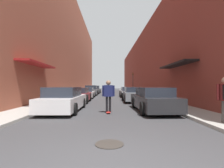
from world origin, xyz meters
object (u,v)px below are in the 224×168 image
object	(u,v)px
parked_car_left_3	(91,90)
traffic_light	(133,80)
parked_car_left_2	(86,93)
parked_car_left_4	(95,90)
parked_car_left_0	(64,100)
parked_car_left_1	(78,95)
parked_car_right_0	(153,100)
parked_car_right_1	(134,94)
parked_car_right_2	(128,92)
manhole_cover	(109,144)
skateboarder	(108,93)

from	to	relation	value
parked_car_left_3	traffic_light	size ratio (longest dim) A/B	1.33
parked_car_left_3	parked_car_left_2	bearing A→B (deg)	-90.73
parked_car_left_4	parked_car_left_3	bearing A→B (deg)	-90.37
parked_car_left_0	parked_car_left_3	bearing A→B (deg)	90.18
parked_car_left_3	parked_car_left_4	bearing A→B (deg)	89.63
parked_car_left_0	parked_car_left_1	xyz separation A→B (m)	(-0.11, 4.94, -0.03)
parked_car_left_0	parked_car_right_0	world-z (taller)	parked_car_left_0
parked_car_left_1	parked_car_left_0	bearing A→B (deg)	-88.72
parked_car_left_1	parked_car_right_1	distance (m)	4.88
parked_car_right_0	parked_car_right_2	bearing A→B (deg)	90.18
parked_car_left_1	parked_car_right_0	bearing A→B (deg)	-45.26
parked_car_right_2	parked_car_right_1	bearing A→B (deg)	-91.38
parked_car_left_3	parked_car_right_0	bearing A→B (deg)	-72.90
parked_car_left_1	parked_car_left_4	xyz separation A→B (m)	(0.09, 16.55, 0.06)
parked_car_right_2	parked_car_left_2	bearing A→B (deg)	-166.84
parked_car_right_1	traffic_light	xyz separation A→B (m)	(1.88, 14.22, 1.65)
parked_car_left_1	parked_car_left_4	size ratio (longest dim) A/B	0.90
parked_car_left_3	parked_car_left_4	distance (m)	5.49
parked_car_left_3	parked_car_right_1	world-z (taller)	parked_car_left_3
parked_car_left_1	parked_car_right_1	size ratio (longest dim) A/B	0.91
parked_car_left_2	manhole_cover	bearing A→B (deg)	-80.57
skateboarder	manhole_cover	xyz separation A→B (m)	(0.02, -4.80, -1.03)
parked_car_left_1	parked_car_right_0	xyz separation A→B (m)	(5.02, -5.07, 0.03)
parked_car_left_0	manhole_cover	bearing A→B (deg)	-65.74
parked_car_left_4	skateboarder	distance (m)	22.32
parked_car_right_2	parked_car_right_0	bearing A→B (deg)	-89.82
parked_car_left_2	parked_car_right_2	bearing A→B (deg)	13.16
parked_car_left_2	parked_car_right_0	world-z (taller)	parked_car_right_0
parked_car_right_2	manhole_cover	distance (m)	17.00
parked_car_left_0	traffic_light	world-z (taller)	traffic_light
parked_car_right_0	manhole_cover	bearing A→B (deg)	-114.43
parked_car_right_0	parked_car_right_1	distance (m)	5.64
parked_car_left_0	skateboarder	distance (m)	2.58
parked_car_left_1	traffic_light	bearing A→B (deg)	65.56
parked_car_left_1	parked_car_right_1	xyz separation A→B (m)	(4.85, 0.57, 0.02)
parked_car_left_1	parked_car_left_2	xyz separation A→B (m)	(-0.02, 5.22, -0.03)
manhole_cover	traffic_light	xyz separation A→B (m)	(4.14, 25.23, 2.27)
parked_car_right_2	parked_car_left_3	bearing A→B (deg)	136.48
parked_car_right_1	skateboarder	distance (m)	6.62
parked_car_left_0	parked_car_left_1	bearing A→B (deg)	91.28
parked_car_left_4	traffic_light	world-z (taller)	traffic_light
manhole_cover	parked_car_left_2	bearing A→B (deg)	99.43
parked_car_left_0	parked_car_right_1	world-z (taller)	parked_car_left_0
parked_car_left_0	parked_car_left_4	world-z (taller)	parked_car_left_4
parked_car_left_4	parked_car_right_2	world-z (taller)	parked_car_left_4
parked_car_left_2	traffic_light	size ratio (longest dim) A/B	1.19
parked_car_left_4	parked_car_left_2	bearing A→B (deg)	-90.56
parked_car_left_0	parked_car_left_2	size ratio (longest dim) A/B	1.14
manhole_cover	parked_car_left_0	bearing A→B (deg)	114.26
manhole_cover	traffic_light	world-z (taller)	traffic_light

